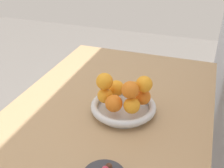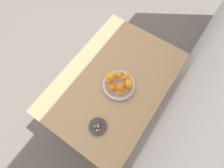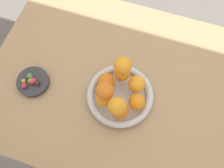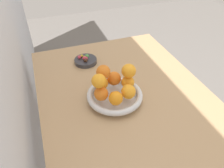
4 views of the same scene
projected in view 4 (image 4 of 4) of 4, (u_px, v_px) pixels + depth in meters
name	position (u px, v px, depth m)	size (l,w,h in m)	color
dining_table	(128.00, 113.00, 1.02)	(1.10, 0.76, 0.74)	tan
fruit_bowl	(115.00, 96.00, 0.95)	(0.24, 0.24, 0.04)	silver
candy_dish	(86.00, 61.00, 1.18)	(0.12, 0.12, 0.02)	#333338
orange_0	(114.00, 78.00, 0.96)	(0.06, 0.06, 0.06)	orange
orange_1	(102.00, 83.00, 0.94)	(0.06, 0.06, 0.06)	orange
orange_2	(101.00, 93.00, 0.89)	(0.06, 0.06, 0.06)	orange
orange_3	(116.00, 98.00, 0.87)	(0.06, 0.06, 0.06)	orange
orange_4	(128.00, 92.00, 0.89)	(0.06, 0.06, 0.06)	orange
orange_5	(128.00, 82.00, 0.95)	(0.06, 0.06, 0.06)	orange
orange_6	(129.00, 71.00, 0.91)	(0.06, 0.06, 0.06)	orange
orange_7	(103.00, 72.00, 0.90)	(0.06, 0.06, 0.06)	orange
orange_8	(99.00, 81.00, 0.86)	(0.06, 0.06, 0.06)	orange
candy_ball_0	(84.00, 58.00, 1.17)	(0.02, 0.02, 0.02)	gold
candy_ball_1	(79.00, 57.00, 1.17)	(0.02, 0.02, 0.02)	#C6384C
candy_ball_2	(86.00, 58.00, 1.17)	(0.02, 0.02, 0.02)	#8C4C99
candy_ball_3	(86.00, 60.00, 1.15)	(0.02, 0.02, 0.02)	#472819
candy_ball_4	(87.00, 56.00, 1.18)	(0.02, 0.02, 0.02)	#4C9947
candy_ball_5	(84.00, 58.00, 1.17)	(0.02, 0.02, 0.02)	#C6384C
candy_ball_6	(86.00, 58.00, 1.16)	(0.02, 0.02, 0.02)	#C6384C
candy_ball_7	(82.00, 56.00, 1.19)	(0.02, 0.02, 0.02)	gold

